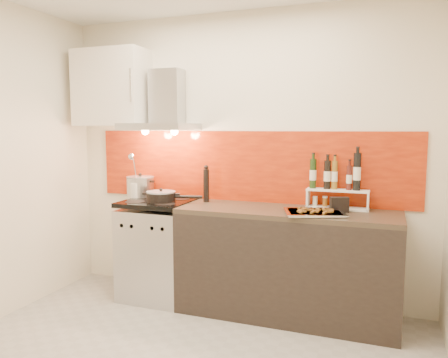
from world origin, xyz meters
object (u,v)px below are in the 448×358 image
at_px(range_stove, 159,250).
at_px(saute_pan, 162,196).
at_px(counter, 286,263).
at_px(pepper_mill, 206,184).
at_px(baking_tray, 314,212).
at_px(stock_pot, 140,186).

xyz_separation_m(range_stove, saute_pan, (0.07, -0.05, 0.52)).
xyz_separation_m(counter, pepper_mill, (-0.77, 0.12, 0.61)).
bearing_deg(saute_pan, baking_tray, -2.51).
bearing_deg(baking_tray, saute_pan, 177.49).
height_order(pepper_mill, baking_tray, pepper_mill).
height_order(counter, baking_tray, baking_tray).
bearing_deg(stock_pot, baking_tray, -9.06).
height_order(stock_pot, pepper_mill, pepper_mill).
height_order(stock_pot, baking_tray, stock_pot).
xyz_separation_m(stock_pot, baking_tray, (1.72, -0.27, -0.09)).
bearing_deg(range_stove, stock_pot, 149.95).
bearing_deg(baking_tray, counter, 153.81).
bearing_deg(pepper_mill, stock_pot, 177.23).
relative_size(stock_pot, pepper_mill, 0.79).
distance_m(pepper_mill, baking_tray, 1.05).
bearing_deg(range_stove, saute_pan, -36.64).
xyz_separation_m(range_stove, pepper_mill, (0.43, 0.13, 0.62)).
xyz_separation_m(saute_pan, pepper_mill, (0.36, 0.18, 0.11)).
relative_size(stock_pot, baking_tray, 0.49).
height_order(range_stove, pepper_mill, pepper_mill).
bearing_deg(saute_pan, range_stove, 143.36).
xyz_separation_m(saute_pan, baking_tray, (1.37, -0.06, -0.04)).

